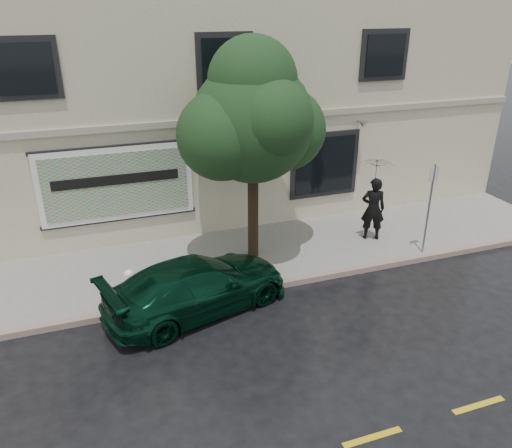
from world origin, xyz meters
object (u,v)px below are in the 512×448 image
object	(u,v)px
pedestrian	(373,209)
street_tree	(253,123)
car	(198,286)
fire_hydrant	(130,287)

from	to	relation	value
pedestrian	street_tree	distance (m)	4.63
pedestrian	street_tree	world-z (taller)	street_tree
pedestrian	car	bearing A→B (deg)	40.44
car	pedestrian	distance (m)	6.01
car	street_tree	size ratio (longest dim) A/B	0.83
car	street_tree	distance (m)	4.28
car	pedestrian	size ratio (longest dim) A/B	2.31
street_tree	fire_hydrant	world-z (taller)	street_tree
car	pedestrian	xyz separation A→B (m)	(5.72, 1.79, 0.46)
car	fire_hydrant	xyz separation A→B (m)	(-1.47, 0.60, -0.07)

